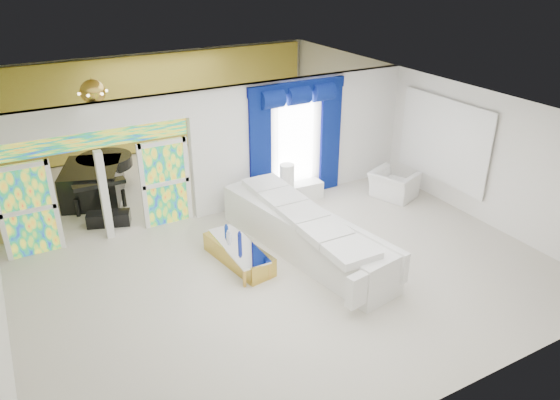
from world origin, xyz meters
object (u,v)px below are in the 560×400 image
armchair (394,185)px  grand_piano (93,183)px  console_table (297,192)px  white_sofa (304,234)px  coffee_table (239,254)px

armchair → grand_piano: 7.59m
console_table → white_sofa: bearing=-117.5°
grand_piano → coffee_table: bearing=-47.6°
white_sofa → console_table: size_ratio=3.45×
coffee_table → armchair: size_ratio=1.66×
coffee_table → grand_piano: grand_piano is taller
grand_piano → armchair: bearing=-9.0°
white_sofa → armchair: size_ratio=4.26×
console_table → armchair: size_ratio=1.23×
white_sofa → console_table: (1.18, 2.26, -0.21)m
white_sofa → armchair: (3.40, 1.23, -0.09)m
coffee_table → armchair: 4.84m
coffee_table → console_table: (2.53, 1.96, 0.02)m
coffee_table → grand_piano: 4.91m
armchair → console_table: bearing=44.4°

